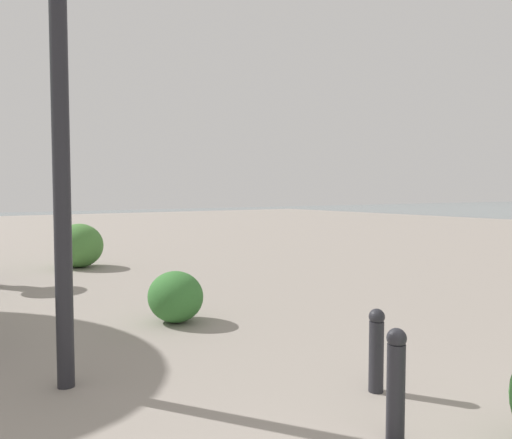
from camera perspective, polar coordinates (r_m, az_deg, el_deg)
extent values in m
cylinder|color=#232328|center=(4.37, -21.42, 7.20)|extent=(0.14, 0.14, 3.89)
cylinder|color=#232328|center=(3.54, 15.70, -18.58)|extent=(0.12, 0.12, 0.64)
sphere|color=#232328|center=(3.42, 15.80, -12.93)|extent=(0.13, 0.13, 0.13)
cylinder|color=#232328|center=(4.30, 13.60, -15.01)|extent=(0.12, 0.12, 0.58)
sphere|color=#232328|center=(4.21, 13.66, -10.76)|extent=(0.13, 0.13, 0.13)
ellipsoid|color=#477F38|center=(11.28, -19.59, -2.82)|extent=(1.10, 0.99, 0.93)
ellipsoid|color=#387533|center=(6.34, -9.20, -8.71)|extent=(0.75, 0.67, 0.64)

